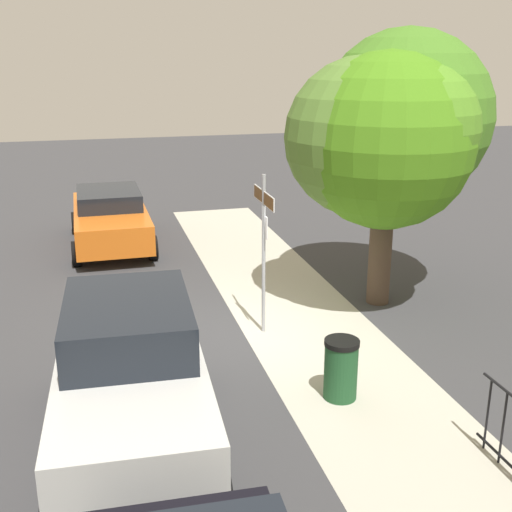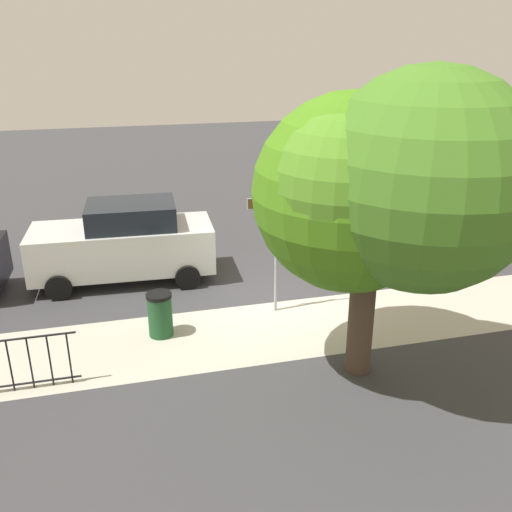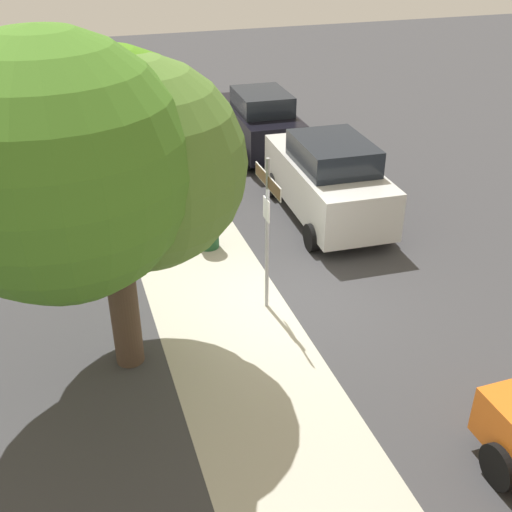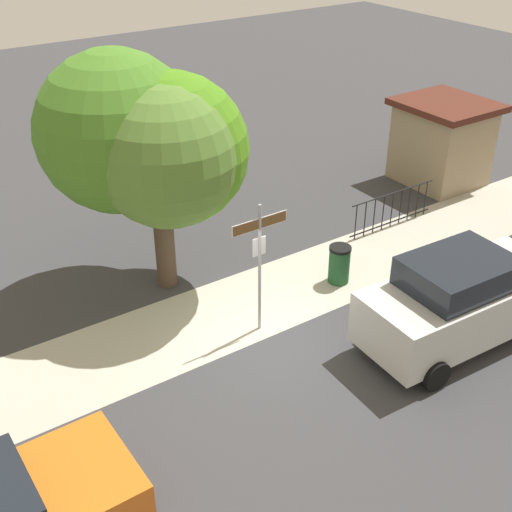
{
  "view_description": "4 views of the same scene",
  "coord_description": "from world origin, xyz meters",
  "px_view_note": "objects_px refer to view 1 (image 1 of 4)",
  "views": [
    {
      "loc": [
        11.1,
        -2.64,
        5.2
      ],
      "look_at": [
        -0.16,
        0.31,
        1.48
      ],
      "focal_mm": 45.16,
      "sensor_mm": 36.0,
      "label": 1
    },
    {
      "loc": [
        3.4,
        11.65,
        6.02
      ],
      "look_at": [
        0.74,
        1.26,
        1.77
      ],
      "focal_mm": 38.97,
      "sensor_mm": 36.0,
      "label": 2
    },
    {
      "loc": [
        -9.54,
        3.76,
        6.9
      ],
      "look_at": [
        0.0,
        0.63,
        1.19
      ],
      "focal_mm": 43.49,
      "sensor_mm": 36.0,
      "label": 3
    },
    {
      "loc": [
        -6.72,
        -9.45,
        8.95
      ],
      "look_at": [
        0.15,
        0.69,
        1.7
      ],
      "focal_mm": 46.45,
      "sensor_mm": 36.0,
      "label": 4
    }
  ],
  "objects_px": {
    "shade_tree": "(391,131)",
    "car_orange": "(110,217)",
    "trash_bin": "(341,369)",
    "street_sign": "(264,228)",
    "car_silver": "(131,381)"
  },
  "relations": [
    {
      "from": "car_orange",
      "to": "street_sign",
      "type": "bearing_deg",
      "value": 20.43
    },
    {
      "from": "shade_tree",
      "to": "trash_bin",
      "type": "height_order",
      "value": "shade_tree"
    },
    {
      "from": "shade_tree",
      "to": "trash_bin",
      "type": "relative_size",
      "value": 5.8
    },
    {
      "from": "street_sign",
      "to": "car_orange",
      "type": "distance_m",
      "value": 7.27
    },
    {
      "from": "shade_tree",
      "to": "car_orange",
      "type": "xyz_separation_m",
      "value": [
        -5.78,
        -5.46,
        -2.86
      ]
    },
    {
      "from": "car_orange",
      "to": "trash_bin",
      "type": "xyz_separation_m",
      "value": [
        9.4,
        3.07,
        -0.31
      ]
    },
    {
      "from": "street_sign",
      "to": "trash_bin",
      "type": "height_order",
      "value": "street_sign"
    },
    {
      "from": "shade_tree",
      "to": "car_silver",
      "type": "xyz_separation_m",
      "value": [
        4.21,
        -5.61,
        -2.62
      ]
    },
    {
      "from": "street_sign",
      "to": "trash_bin",
      "type": "xyz_separation_m",
      "value": [
        2.72,
        0.5,
        -1.57
      ]
    },
    {
      "from": "shade_tree",
      "to": "car_orange",
      "type": "distance_m",
      "value": 8.45
    },
    {
      "from": "street_sign",
      "to": "shade_tree",
      "type": "height_order",
      "value": "shade_tree"
    },
    {
      "from": "street_sign",
      "to": "car_silver",
      "type": "bearing_deg",
      "value": -39.4
    },
    {
      "from": "car_orange",
      "to": "car_silver",
      "type": "height_order",
      "value": "car_silver"
    },
    {
      "from": "street_sign",
      "to": "car_orange",
      "type": "height_order",
      "value": "street_sign"
    },
    {
      "from": "shade_tree",
      "to": "car_silver",
      "type": "height_order",
      "value": "shade_tree"
    }
  ]
}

